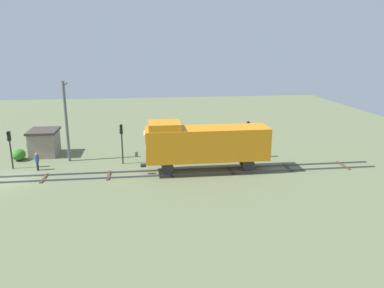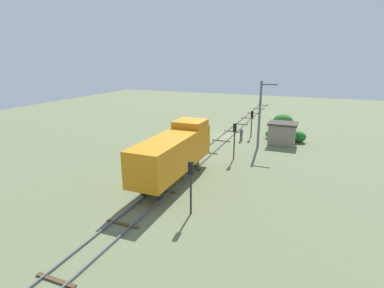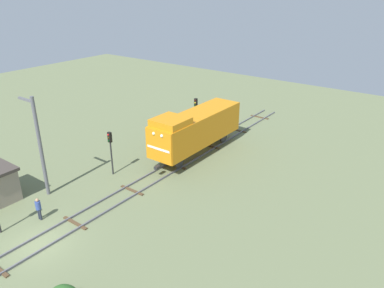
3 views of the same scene
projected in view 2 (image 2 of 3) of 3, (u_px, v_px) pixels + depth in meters
name	position (u px, v px, depth m)	size (l,w,h in m)	color
ground_plane	(227.00, 136.00, 41.88)	(100.23, 100.23, 0.00)	#66704C
railway_track	(227.00, 136.00, 41.86)	(2.40, 66.82, 0.16)	#595960
locomotive	(174.00, 151.00, 25.93)	(2.90, 11.60, 4.60)	orange
traffic_signal_near	(252.00, 119.00, 40.77)	(0.32, 0.34, 3.60)	#262628
traffic_signal_mid	(235.00, 135.00, 31.50)	(0.32, 0.34, 3.94)	#262628
traffic_signal_far	(191.00, 178.00, 20.22)	(0.32, 0.34, 3.85)	#262628
worker_near_track	(241.00, 133.00, 39.27)	(0.38, 0.38, 1.70)	#262B38
catenary_mast	(260.00, 113.00, 35.27)	(1.94, 0.28, 8.02)	#595960
relay_hut	(282.00, 133.00, 37.79)	(3.50, 2.90, 2.74)	gray
bush_near	(271.00, 134.00, 40.54)	(1.58, 1.30, 1.15)	#367926
bush_mid	(298.00, 137.00, 38.71)	(1.96, 1.60, 1.42)	#1E6E26
bush_far	(283.00, 122.00, 45.92)	(3.07, 2.52, 2.24)	#2E6826
bush_back	(194.00, 125.00, 45.77)	(1.86, 1.52, 1.35)	#2F5F26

